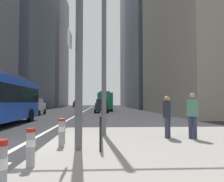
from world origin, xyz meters
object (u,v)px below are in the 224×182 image
object	(u,v)px
traffic_signal_gantry	(10,15)
bollard_left	(31,145)
bollard_back	(63,130)
car_receding_near	(102,106)
city_bus_red_receding	(104,100)
pedestrian_waiting	(193,113)
pedestrian_walking	(168,115)
bollard_right	(61,131)
pedestrian_far	(167,115)
bollard_front	(0,167)
car_receding_far	(107,104)
car_oncoming_far	(77,104)
car_oncoming_mid	(34,107)
street_lamp_post	(104,16)

from	to	relation	value
traffic_signal_gantry	bollard_left	xyz separation A→B (m)	(1.19, -1.67, -3.50)
bollard_back	car_receding_near	bearing A→B (deg)	86.74
city_bus_red_receding	pedestrian_waiting	distance (m)	33.54
pedestrian_walking	bollard_left	bearing A→B (deg)	-137.30
bollard_right	traffic_signal_gantry	bearing A→B (deg)	-162.39
pedestrian_waiting	pedestrian_far	distance (m)	0.94
traffic_signal_gantry	bollard_front	xyz separation A→B (m)	(1.29, -3.34, -3.48)
car_receding_far	car_oncoming_far	world-z (taller)	same
bollard_right	bollard_back	world-z (taller)	bollard_right
pedestrian_waiting	car_oncoming_mid	bearing A→B (deg)	121.79
car_oncoming_mid	car_oncoming_far	xyz separation A→B (m)	(0.42, 41.68, -0.00)
car_receding_near	street_lamp_post	size ratio (longest dim) A/B	0.51
pedestrian_far	traffic_signal_gantry	bearing A→B (deg)	-159.69
pedestrian_waiting	pedestrian_walking	bearing A→B (deg)	150.93
car_receding_near	bollard_back	xyz separation A→B (m)	(-1.41, -24.75, -0.39)
bollard_back	pedestrian_waiting	world-z (taller)	pedestrian_waiting
city_bus_red_receding	bollard_right	xyz separation A→B (m)	(-1.80, -34.64, -1.20)
pedestrian_far	street_lamp_post	bearing A→B (deg)	158.53
car_oncoming_mid	bollard_right	size ratio (longest dim) A/B	5.27
city_bus_red_receding	street_lamp_post	world-z (taller)	street_lamp_post
bollard_front	car_receding_far	bearing A→B (deg)	87.00
bollard_back	pedestrian_walking	distance (m)	4.11
city_bus_red_receding	traffic_signal_gantry	world-z (taller)	traffic_signal_gantry
traffic_signal_gantry	car_oncoming_mid	bearing A→B (deg)	104.52
car_receding_far	street_lamp_post	distance (m)	49.06
car_oncoming_mid	car_oncoming_far	size ratio (longest dim) A/B	1.07
car_oncoming_mid	street_lamp_post	bearing A→B (deg)	-64.94
bollard_front	bollard_back	xyz separation A→B (m)	(0.09, 4.48, -0.03)
car_receding_near	bollard_back	distance (m)	24.79
traffic_signal_gantry	bollard_left	size ratio (longest dim) A/B	7.45
city_bus_red_receding	street_lamp_post	distance (m)	32.39
city_bus_red_receding	bollard_right	distance (m)	34.71
bollard_right	pedestrian_walking	world-z (taller)	pedestrian_walking
pedestrian_far	car_receding_far	bearing A→B (deg)	91.24
pedestrian_waiting	pedestrian_walking	world-z (taller)	pedestrian_waiting
car_receding_far	traffic_signal_gantry	size ratio (longest dim) A/B	0.76
bollard_front	bollard_right	size ratio (longest dim) A/B	0.98
street_lamp_post	city_bus_red_receding	bearing A→B (deg)	89.20
car_oncoming_far	traffic_signal_gantry	world-z (taller)	traffic_signal_gantry
bollard_left	pedestrian_far	world-z (taller)	pedestrian_far
city_bus_red_receding	car_oncoming_mid	distance (m)	17.33
car_oncoming_far	bollard_back	xyz separation A→B (m)	(6.14, -60.54, -0.39)
car_oncoming_far	pedestrian_walking	bearing A→B (deg)	-80.37
bollard_left	pedestrian_far	size ratio (longest dim) A/B	0.51
bollard_back	bollard_left	bearing A→B (deg)	-93.92
car_receding_near	traffic_signal_gantry	bearing A→B (deg)	-96.15
traffic_signal_gantry	bollard_left	bearing A→B (deg)	-54.61
city_bus_red_receding	car_receding_far	bearing A→B (deg)	86.87
street_lamp_post	pedestrian_far	bearing A→B (deg)	-21.47
car_oncoming_far	street_lamp_post	xyz separation A→B (m)	(7.57, -58.78, 4.29)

